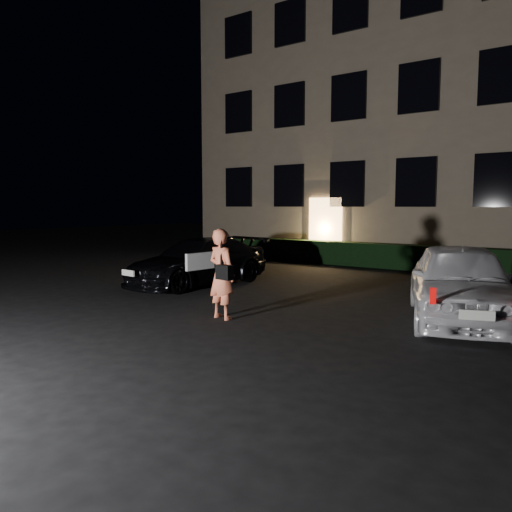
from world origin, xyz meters
The scene contains 6 objects.
ground centered at (0.00, 0.00, 0.00)m, with size 80.00×80.00×0.00m, color black.
building centered at (0.00, 14.99, 6.00)m, with size 20.00×8.11×12.00m.
hedge centered at (0.00, 10.50, 0.42)m, with size 15.00×0.70×0.85m, color black.
sedan centered at (-3.56, 3.75, 0.64)m, with size 2.16×4.60×1.28m.
hatch centered at (3.45, 3.45, 0.75)m, with size 3.18×4.72×1.49m.
man centered at (-0.31, 0.92, 0.88)m, with size 0.73×0.51×1.75m.
Camera 1 is at (5.86, -6.36, 2.18)m, focal length 35.00 mm.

